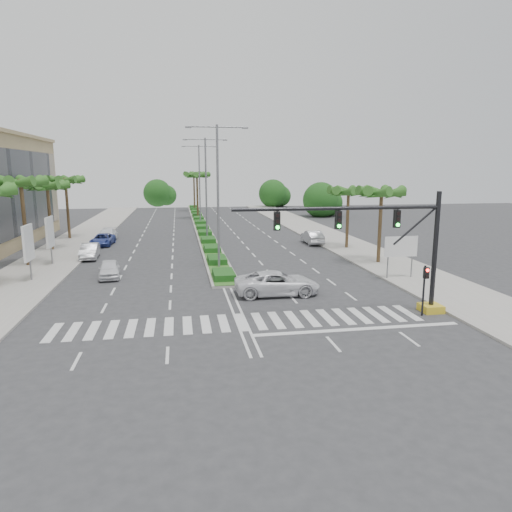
{
  "coord_description": "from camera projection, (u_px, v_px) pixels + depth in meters",
  "views": [
    {
      "loc": [
        -3.29,
        -24.19,
        8.43
      ],
      "look_at": [
        1.5,
        3.91,
        3.0
      ],
      "focal_mm": 32.0,
      "sensor_mm": 36.0,
      "label": 1
    }
  ],
  "objects": [
    {
      "name": "pedestrian_signal",
      "position": [
        425.0,
        282.0,
        26.26
      ],
      "size": [
        0.28,
        0.36,
        3.0
      ],
      "color": "black",
      "rests_on": "ground"
    },
    {
      "name": "streetlight_mid",
      "position": [
        206.0,
        183.0,
        53.32
      ],
      "size": [
        5.1,
        0.25,
        12.0
      ],
      "color": "slate",
      "rests_on": "ground"
    },
    {
      "name": "car_crossing",
      "position": [
        277.0,
        283.0,
        31.05
      ],
      "size": [
        5.84,
        2.78,
        1.61
      ],
      "primitive_type": "imported",
      "rotation": [
        0.0,
        0.0,
        1.55
      ],
      "color": "white",
      "rests_on": "ground"
    },
    {
      "name": "billboard_far",
      "position": [
        50.0,
        233.0,
        40.03
      ],
      "size": [
        0.18,
        2.1,
        4.35
      ],
      "color": "slate",
      "rests_on": "ground"
    },
    {
      "name": "palm_median_b",
      "position": [
        194.0,
        176.0,
        91.99
      ],
      "size": [
        4.57,
        4.68,
        8.05
      ],
      "color": "brown",
      "rests_on": "ground"
    },
    {
      "name": "median_grass",
      "position": [
        201.0,
        224.0,
        69.08
      ],
      "size": [
        1.8,
        75.0,
        0.04
      ],
      "primitive_type": "cube",
      "color": "#286121",
      "rests_on": "median"
    },
    {
      "name": "palm_right_far",
      "position": [
        348.0,
        194.0,
        48.14
      ],
      "size": [
        4.57,
        4.68,
        6.75
      ],
      "color": "brown",
      "rests_on": "ground"
    },
    {
      "name": "streetlight_near",
      "position": [
        218.0,
        189.0,
        37.83
      ],
      "size": [
        5.1,
        0.25,
        12.0
      ],
      "color": "slate",
      "rests_on": "ground"
    },
    {
      "name": "direction_sign",
      "position": [
        401.0,
        248.0,
        35.05
      ],
      "size": [
        2.7,
        0.11,
        3.4
      ],
      "color": "slate",
      "rests_on": "ground"
    },
    {
      "name": "median",
      "position": [
        201.0,
        225.0,
        69.1
      ],
      "size": [
        2.2,
        75.0,
        0.2
      ],
      "primitive_type": "cube",
      "color": "gray",
      "rests_on": "ground"
    },
    {
      "name": "palm_right_near",
      "position": [
        382.0,
        195.0,
        40.33
      ],
      "size": [
        4.57,
        4.68,
        7.05
      ],
      "color": "brown",
      "rests_on": "ground"
    },
    {
      "name": "palm_left_end",
      "position": [
        66.0,
        182.0,
        54.46
      ],
      "size": [
        4.57,
        4.68,
        7.75
      ],
      "color": "brown",
      "rests_on": "ground"
    },
    {
      "name": "car_parked_b",
      "position": [
        90.0,
        251.0,
        43.64
      ],
      "size": [
        1.76,
        4.45,
        1.44
      ],
      "primitive_type": "imported",
      "rotation": [
        0.0,
        0.0,
        0.05
      ],
      "color": "#B3B2B7",
      "rests_on": "ground"
    },
    {
      "name": "car_parked_c",
      "position": [
        103.0,
        240.0,
        51.22
      ],
      "size": [
        2.42,
        4.81,
        1.3
      ],
      "primitive_type": "imported",
      "rotation": [
        0.0,
        0.0,
        -0.06
      ],
      "color": "#2F4092",
      "rests_on": "ground"
    },
    {
      "name": "footpath_left",
      "position": [
        50.0,
        261.0,
        42.39
      ],
      "size": [
        6.0,
        120.0,
        0.15
      ],
      "primitive_type": "cube",
      "color": "gray",
      "rests_on": "ground"
    },
    {
      "name": "palm_left_mid",
      "position": [
        21.0,
        185.0,
        38.93
      ],
      "size": [
        4.57,
        4.68,
        7.95
      ],
      "color": "brown",
      "rests_on": "ground"
    },
    {
      "name": "footpath_right",
      "position": [
        360.0,
        251.0,
        47.41
      ],
      "size": [
        6.0,
        120.0,
        0.15
      ],
      "primitive_type": "cube",
      "color": "gray",
      "rests_on": "ground"
    },
    {
      "name": "car_right",
      "position": [
        312.0,
        237.0,
        52.33
      ],
      "size": [
        1.67,
        4.69,
        1.54
      ],
      "primitive_type": "imported",
      "rotation": [
        0.0,
        0.0,
        3.13
      ],
      "color": "#AFAFB4",
      "rests_on": "ground"
    },
    {
      "name": "car_parked_d",
      "position": [
        107.0,
        235.0,
        54.37
      ],
      "size": [
        2.25,
        5.0,
        1.42
      ],
      "primitive_type": "imported",
      "rotation": [
        0.0,
        0.0,
        -0.05
      ],
      "color": "white",
      "rests_on": "ground"
    },
    {
      "name": "streetlight_far",
      "position": [
        200.0,
        180.0,
        68.82
      ],
      "size": [
        5.1,
        0.25,
        12.0
      ],
      "color": "slate",
      "rests_on": "ground"
    },
    {
      "name": "car_parked_a",
      "position": [
        109.0,
        269.0,
        36.03
      ],
      "size": [
        2.04,
        4.14,
        1.36
      ],
      "primitive_type": "imported",
      "rotation": [
        0.0,
        0.0,
        0.11
      ],
      "color": "white",
      "rests_on": "ground"
    },
    {
      "name": "palm_median_a",
      "position": [
        197.0,
        177.0,
        77.46
      ],
      "size": [
        4.57,
        4.68,
        8.05
      ],
      "color": "brown",
      "rests_on": "ground"
    },
    {
      "name": "signal_gantry",
      "position": [
        399.0,
        256.0,
        26.43
      ],
      "size": [
        12.6,
        1.2,
        7.2
      ],
      "color": "gold",
      "rests_on": "ground"
    },
    {
      "name": "palm_left_far",
      "position": [
        47.0,
        188.0,
        46.79
      ],
      "size": [
        4.57,
        4.68,
        7.35
      ],
      "color": "brown",
      "rests_on": "ground"
    },
    {
      "name": "ground",
      "position": [
        241.0,
        322.0,
        25.55
      ],
      "size": [
        160.0,
        160.0,
        0.0
      ],
      "primitive_type": "plane",
      "color": "#333335",
      "rests_on": "ground"
    },
    {
      "name": "billboard_near",
      "position": [
        28.0,
        243.0,
        34.22
      ],
      "size": [
        0.18,
        2.1,
        4.35
      ],
      "color": "slate",
      "rests_on": "ground"
    }
  ]
}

